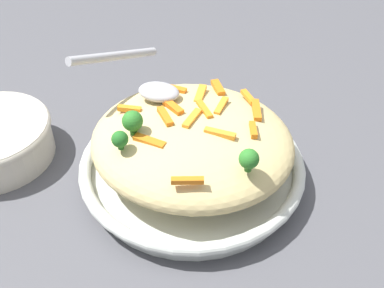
{
  "coord_description": "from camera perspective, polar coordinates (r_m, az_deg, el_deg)",
  "views": [
    {
      "loc": [
        0.15,
        -0.43,
        0.45
      ],
      "look_at": [
        0.0,
        0.0,
        0.06
      ],
      "focal_mm": 43.16,
      "sensor_mm": 36.0,
      "label": 1
    }
  ],
  "objects": [
    {
      "name": "carrot_piece_9",
      "position": [
        0.6,
        -7.82,
        4.22
      ],
      "size": [
        0.03,
        0.01,
        0.01
      ],
      "primitive_type": "cube",
      "rotation": [
        0.0,
        0.0,
        3.3
      ],
      "color": "orange",
      "rests_on": "pasta_mound"
    },
    {
      "name": "broccoli_floret_0",
      "position": [
        0.55,
        -7.36,
        2.79
      ],
      "size": [
        0.03,
        0.03,
        0.03
      ],
      "color": "#296820",
      "rests_on": "pasta_mound"
    },
    {
      "name": "ground_plane",
      "position": [
        0.64,
        -0.0,
        -4.13
      ],
      "size": [
        2.4,
        2.4,
        0.0
      ],
      "primitive_type": "plane",
      "color": "#4C4C51"
    },
    {
      "name": "carrot_piece_12",
      "position": [
        0.59,
        1.53,
        4.3
      ],
      "size": [
        0.03,
        0.03,
        0.01
      ],
      "primitive_type": "cube",
      "rotation": [
        0.0,
        0.0,
        5.43
      ],
      "color": "orange",
      "rests_on": "pasta_mound"
    },
    {
      "name": "carrot_piece_5",
      "position": [
        0.55,
        -5.28,
        0.36
      ],
      "size": [
        0.04,
        0.02,
        0.01
      ],
      "primitive_type": "cube",
      "rotation": [
        0.0,
        0.0,
        3.01
      ],
      "color": "orange",
      "rests_on": "pasta_mound"
    },
    {
      "name": "carrot_piece_14",
      "position": [
        0.62,
        1.04,
        6.17
      ],
      "size": [
        0.02,
        0.04,
        0.01
      ],
      "primitive_type": "cube",
      "rotation": [
        0.0,
        0.0,
        4.85
      ],
      "color": "orange",
      "rests_on": "pasta_mound"
    },
    {
      "name": "broccoli_floret_2",
      "position": [
        0.51,
        7.05,
        -1.88
      ],
      "size": [
        0.02,
        0.02,
        0.03
      ],
      "color": "#296820",
      "rests_on": "pasta_mound"
    },
    {
      "name": "carrot_piece_2",
      "position": [
        0.59,
        -2.35,
        4.61
      ],
      "size": [
        0.03,
        0.03,
        0.01
      ],
      "primitive_type": "cube",
      "rotation": [
        0.0,
        0.0,
        5.7
      ],
      "color": "orange",
      "rests_on": "pasta_mound"
    },
    {
      "name": "serving_spoon",
      "position": [
        0.62,
        -6.13,
        8.05
      ],
      "size": [
        0.13,
        0.15,
        0.07
      ],
      "color": "#B7B7BC",
      "rests_on": "pasta_mound"
    },
    {
      "name": "carrot_piece_7",
      "position": [
        0.63,
        -1.91,
        6.74
      ],
      "size": [
        0.03,
        0.01,
        0.01
      ],
      "primitive_type": "cube",
      "rotation": [
        0.0,
        0.0,
        6.23
      ],
      "color": "orange",
      "rests_on": "pasta_mound"
    },
    {
      "name": "carrot_piece_1",
      "position": [
        0.58,
        -3.35,
        3.39
      ],
      "size": [
        0.03,
        0.03,
        0.01
      ],
      "primitive_type": "cube",
      "rotation": [
        0.0,
        0.0,
        5.44
      ],
      "color": "orange",
      "rests_on": "pasta_mound"
    },
    {
      "name": "carrot_piece_11",
      "position": [
        0.64,
        3.22,
        6.98
      ],
      "size": [
        0.03,
        0.03,
        0.01
      ],
      "primitive_type": "cube",
      "rotation": [
        0.0,
        0.0,
        5.32
      ],
      "color": "orange",
      "rests_on": "pasta_mound"
    },
    {
      "name": "pasta_mound",
      "position": [
        0.59,
        -0.0,
        0.35
      ],
      "size": [
        0.26,
        0.24,
        0.07
      ],
      "primitive_type": "ellipsoid",
      "color": "#D1BA7A",
      "rests_on": "serving_bowl"
    },
    {
      "name": "carrot_piece_8",
      "position": [
        0.57,
        0.04,
        3.19
      ],
      "size": [
        0.01,
        0.04,
        0.01
      ],
      "primitive_type": "cube",
      "rotation": [
        0.0,
        0.0,
        4.59
      ],
      "color": "orange",
      "rests_on": "pasta_mound"
    },
    {
      "name": "carrot_piece_10",
      "position": [
        0.55,
        3.47,
        1.33
      ],
      "size": [
        0.04,
        0.01,
        0.01
      ],
      "primitive_type": "cube",
      "rotation": [
        0.0,
        0.0,
        3.12
      ],
      "color": "orange",
      "rests_on": "pasta_mound"
    },
    {
      "name": "carrot_piece_6",
      "position": [
        0.6,
        7.96,
        4.2
      ],
      "size": [
        0.02,
        0.04,
        0.01
      ],
      "primitive_type": "cube",
      "rotation": [
        0.0,
        0.0,
        5.04
      ],
      "color": "orange",
      "rests_on": "pasta_mound"
    },
    {
      "name": "carrot_piece_3",
      "position": [
        0.63,
        6.95,
        5.83
      ],
      "size": [
        0.03,
        0.03,
        0.01
      ],
      "primitive_type": "cube",
      "rotation": [
        0.0,
        0.0,
        5.43
      ],
      "color": "orange",
      "rests_on": "pasta_mound"
    },
    {
      "name": "carrot_piece_4",
      "position": [
        0.57,
        7.57,
        1.75
      ],
      "size": [
        0.02,
        0.03,
        0.01
      ],
      "primitive_type": "cube",
      "rotation": [
        0.0,
        0.0,
        1.92
      ],
      "color": "orange",
      "rests_on": "pasta_mound"
    },
    {
      "name": "serving_bowl",
      "position": [
        0.62,
        -0.0,
        -2.85
      ],
      "size": [
        0.3,
        0.3,
        0.04
      ],
      "color": "silver",
      "rests_on": "ground_plane"
    },
    {
      "name": "carrot_piece_13",
      "position": [
        0.6,
        3.63,
        4.71
      ],
      "size": [
        0.01,
        0.04,
        0.01
      ],
      "primitive_type": "cube",
      "rotation": [
        0.0,
        0.0,
        4.68
      ],
      "color": "orange",
      "rests_on": "pasta_mound"
    },
    {
      "name": "broccoli_floret_1",
      "position": [
        0.54,
        -8.9,
        0.56
      ],
      "size": [
        0.02,
        0.02,
        0.02
      ],
      "color": "#205B1C",
      "rests_on": "pasta_mound"
    },
    {
      "name": "carrot_piece_0",
      "position": [
        0.5,
        -0.57,
        -4.53
      ],
      "size": [
        0.04,
        0.02,
        0.01
      ],
      "primitive_type": "cube",
      "rotation": [
        0.0,
        0.0,
        0.36
      ],
      "color": "orange",
      "rests_on": "pasta_mound"
    }
  ]
}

